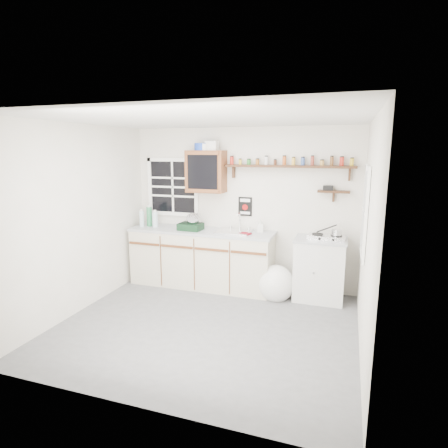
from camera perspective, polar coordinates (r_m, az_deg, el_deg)
The scene contains 18 objects.
room at distance 4.44m, azimuth -2.78°, elevation -0.59°, with size 3.64×3.24×2.54m.
main_cabinet at distance 6.02m, azimuth -3.44°, elevation -5.17°, with size 2.31×0.63×0.92m.
right_cabinet at distance 5.65m, azimuth 14.34°, elevation -6.67°, with size 0.73×0.57×0.91m.
sink at distance 5.73m, azimuth 1.51°, elevation -1.13°, with size 0.52×0.44×0.29m.
upper_cabinet at distance 5.90m, azimuth -2.76°, elevation 7.99°, with size 0.60×0.32×0.65m.
upper_cabinet_clutter at distance 5.89m, azimuth -2.83°, elevation 11.72°, with size 0.37×0.24×0.14m.
spice_shelf at distance 5.63m, azimuth 9.95°, elevation 8.79°, with size 1.91×0.18×0.35m.
secondary_shelf at distance 5.61m, azimuth 16.14°, elevation 4.84°, with size 0.45×0.16×0.24m.
warning_sign at distance 5.91m, azimuth 3.24°, elevation 2.67°, with size 0.22×0.02×0.30m.
window_back at distance 6.31m, azimuth -7.80°, elevation 5.61°, with size 0.93×0.03×0.98m.
window_right at distance 4.66m, azimuth 20.77°, elevation 1.75°, with size 0.03×0.78×1.08m.
water_bottles at distance 6.25m, azimuth -11.31°, elevation 0.94°, with size 0.31×0.15×0.35m.
dish_rack at distance 5.88m, azimuth -4.99°, elevation -0.09°, with size 0.37×0.29×0.27m.
soap_bottle at distance 5.74m, azimuth 5.53°, elevation -0.29°, with size 0.09×0.09×0.20m, color silver.
rag at distance 5.58m, azimuth 3.24°, elevation -1.48°, with size 0.16×0.13×0.02m, color maroon.
hotplate at distance 5.50m, azimuth 15.39°, elevation -1.93°, with size 0.54×0.32×0.08m.
saucepan at distance 5.48m, azimuth 16.70°, elevation -1.23°, with size 0.35×0.16×0.15m.
trash_bag at distance 5.61m, azimuth 7.89°, elevation -8.96°, with size 0.48×0.43×0.54m.
Camera 1 is at (1.58, -4.05, 2.16)m, focal length 30.00 mm.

